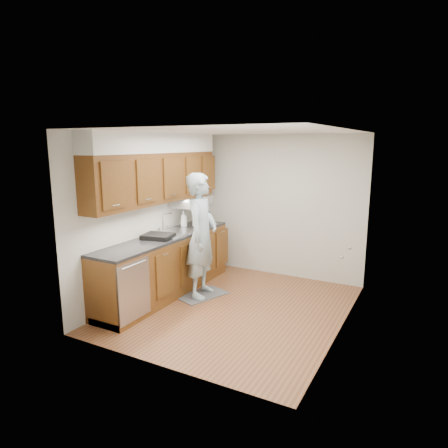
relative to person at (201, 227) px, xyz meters
The scene contains 15 objects.
floor 1.29m from the person, 16.16° to the right, with size 3.50×3.50×0.00m, color brown.
ceiling 1.57m from the person, 16.16° to the right, with size 3.50×3.50×0.00m, color white.
wall_left 0.87m from the person, 166.94° to the right, with size 0.02×3.50×2.50m, color beige.
wall_right 2.18m from the person, ahead, with size 0.02×3.50×2.50m, color beige.
wall_back 1.70m from the person, 66.81° to the left, with size 3.00×0.02×2.50m, color beige.
counter 0.83m from the person, 159.90° to the right, with size 0.64×2.80×1.30m.
upper_cabinets 1.09m from the person, 167.43° to the right, with size 0.47×2.80×1.21m.
closet_door 2.16m from the person, ahead, with size 0.02×1.22×2.05m, color silver.
floor_mat 1.08m from the person, 90.00° to the left, with size 0.46×0.77×0.01m, color slate.
person is the anchor object (origin of this frame).
soap_bottle_a 0.79m from the person, 143.78° to the left, with size 0.12×0.12×0.30m, color white.
soap_bottle_b 0.85m from the person, 128.27° to the left, with size 0.08×0.08×0.18m, color white.
soap_bottle_c 0.89m from the person, 117.93° to the left, with size 0.14×0.14×0.18m, color white.
steel_can 0.63m from the person, 118.37° to the left, with size 0.07×0.07×0.13m, color #A5A5AA.
dish_rack 0.67m from the person, 143.76° to the right, with size 0.43×0.36×0.07m, color black.
Camera 1 is at (2.43, -4.85, 2.34)m, focal length 32.00 mm.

